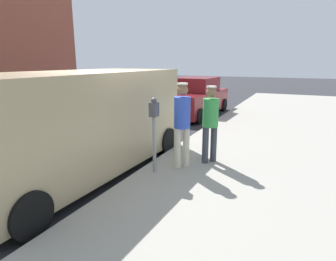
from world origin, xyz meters
TOP-DOWN VIEW (x-y plane):
  - ground_plane at (0.00, 0.00)m, footprint 80.00×80.00m
  - sidewalk_slab at (3.50, 0.00)m, footprint 5.00×32.00m
  - parking_meter_near at (1.35, -0.26)m, footprint 0.14×0.18m
  - pedestrian_in_blue at (1.73, 0.26)m, footprint 0.34×0.34m
  - pedestrian_in_green at (2.18, 0.79)m, footprint 0.34×0.34m
  - parked_van at (-0.15, -0.70)m, footprint 2.26×5.26m
  - parked_sedan_ahead at (-0.38, 6.87)m, footprint 2.08×4.46m

SIDE VIEW (x-z plane):
  - ground_plane at x=0.00m, z-range 0.00..0.00m
  - sidewalk_slab at x=3.50m, z-range 0.00..0.15m
  - parked_sedan_ahead at x=-0.38m, z-range -0.08..1.57m
  - pedestrian_in_green at x=2.18m, z-range 0.27..1.96m
  - parked_van at x=-0.15m, z-range 0.08..2.23m
  - pedestrian_in_blue at x=1.73m, z-range 0.29..2.06m
  - parking_meter_near at x=1.35m, z-range 0.42..1.94m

